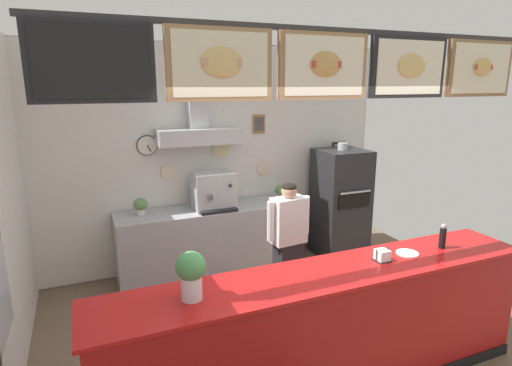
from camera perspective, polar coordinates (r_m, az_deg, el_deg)
The scene contains 13 objects.
ground_plane at distance 4.32m, azimuth 5.88°, elevation -22.37°, with size 5.90×5.90×0.00m, color brown.
back_wall_assembly at distance 5.67m, azimuth -5.05°, elevation 4.23°, with size 4.86×2.82×3.03m.
service_counter at distance 3.72m, azimuth 9.45°, elevation -19.21°, with size 3.77×0.62×1.06m.
back_prep_counter at distance 5.71m, azimuth -6.00°, elevation -7.86°, with size 2.47×0.61×0.92m.
pizza_oven at distance 6.30m, azimuth 11.36°, elevation -2.69°, with size 0.69×0.71×1.69m.
shop_worker at distance 4.72m, azimuth 4.39°, elevation -8.14°, with size 0.53×0.26×1.48m.
espresso_machine at distance 5.48m, azimuth -5.76°, elevation -1.06°, with size 0.54×0.45×0.48m.
potted_rosemary at distance 5.91m, azimuth 3.51°, elevation -1.08°, with size 0.18×0.18×0.22m.
potted_sage at distance 5.39m, azimuth -15.44°, elevation -2.98°, with size 0.17×0.17×0.22m.
condiment_plate at distance 3.97m, azimuth 19.89°, elevation -8.97°, with size 0.20×0.20×0.01m.
basil_vase at distance 2.98m, azimuth -8.83°, elevation -12.15°, with size 0.21×0.21×0.35m.
napkin_holder at distance 3.75m, azimuth 16.78°, elevation -9.45°, with size 0.13×0.12×0.11m.
pepper_grinder at distance 4.19m, azimuth 24.06°, elevation -6.62°, with size 0.06×0.06×0.23m.
Camera 1 is at (-1.73, -3.04, 2.53)m, focal length 29.41 mm.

